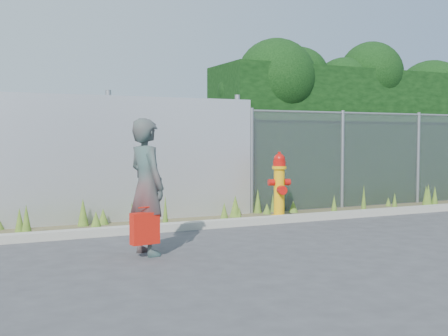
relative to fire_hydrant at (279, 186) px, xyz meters
The scene contains 10 objects.
ground 2.59m from the fire_hydrant, 118.49° to the right, with size 80.00×80.00×0.00m, color #3A3A3C.
curb 1.38m from the fire_hydrant, 160.94° to the right, with size 16.00×0.22×0.12m, color gray.
weed_strip 2.01m from the fire_hydrant, behind, with size 16.00×1.29×0.53m.
corrugated_fence 4.55m from the fire_hydrant, 169.91° to the left, with size 8.50×0.21×2.30m.
chainlink_fence 3.18m from the fire_hydrant, 14.44° to the left, with size 6.50×0.07×2.05m.
hedge 4.00m from the fire_hydrant, 28.31° to the left, with size 7.33×2.14×3.70m.
fire_hydrant is the anchor object (origin of this frame).
woman 3.72m from the fire_hydrant, 147.55° to the right, with size 0.62×0.41×1.71m, color #106A63.
red_tote_bag 3.92m from the fire_hydrant, 145.65° to the right, with size 0.35×0.13×0.46m.
black_shoulder_bag 3.58m from the fire_hydrant, 149.66° to the right, with size 0.24×0.10×0.18m.
Camera 1 is at (-4.06, -6.53, 1.46)m, focal length 45.00 mm.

